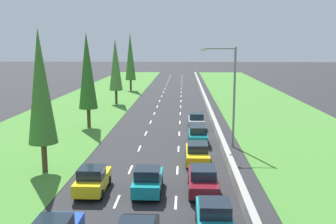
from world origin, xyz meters
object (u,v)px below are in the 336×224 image
Objects in this scene: poplar_tree_second at (41,87)px; poplar_tree_fourth at (116,65)px; poplar_tree_third at (87,71)px; yellow_sedan_right_lane at (197,153)px; street_light_mast at (231,90)px; teal_hatchback_centre_lane at (148,181)px; teal_hatchback_right_lane_fifth at (198,135)px; silver_hatchback_right_lane at (196,121)px; poplar_tree_fifth at (130,57)px; maroon_sedan_right_lane at (203,179)px; teal_hatchback_right_lane at (214,217)px; yellow_hatchback_left_lane_third at (93,180)px.

poplar_tree_fourth is at bearing 90.69° from poplar_tree_second.
poplar_tree_third is at bearing -90.26° from poplar_tree_fourth.
street_light_mast is (3.06, 5.11, 4.42)m from yellow_sedan_right_lane.
teal_hatchback_centre_lane reaches higher than yellow_sedan_right_lane.
silver_hatchback_right_lane is at bearing 89.39° from teal_hatchback_right_lane_fifth.
silver_hatchback_right_lane is at bearing -55.29° from poplar_tree_fourth.
poplar_tree_fifth is 1.28× the size of street_light_mast.
poplar_tree_fifth is (-0.53, 50.85, 0.59)m from poplar_tree_second.
yellow_sedan_right_lane is 0.45× the size of poplar_tree_fourth.
poplar_tree_fourth reaches higher than teal_hatchback_centre_lane.
poplar_tree_third is (-11.78, 18.80, 5.53)m from maroon_sedan_right_lane.
street_light_mast is at bearing 61.17° from teal_hatchback_centre_lane.
poplar_tree_fifth reaches higher than yellow_sedan_right_lane.
poplar_tree_second is (-11.43, -8.66, 5.39)m from teal_hatchback_right_lane_fifth.
teal_hatchback_right_lane_fifth is (0.13, 12.05, 0.02)m from maroon_sedan_right_lane.
maroon_sedan_right_lane is 6.05m from yellow_sedan_right_lane.
teal_hatchback_centre_lane is 6.26m from teal_hatchback_right_lane.
teal_hatchback_right_lane_fifth is 15.32m from poplar_tree_second.
poplar_tree_second is 0.90× the size of poplar_tree_fifth.
teal_hatchback_centre_lane is 12.97m from teal_hatchback_right_lane_fifth.
poplar_tree_fourth is (-11.82, 24.26, 5.27)m from teal_hatchback_right_lane_fifth.
teal_hatchback_right_lane_fifth is at bearing -64.01° from poplar_tree_fourth.
yellow_hatchback_left_lane_third is 0.34× the size of poplar_tree_fifth.
teal_hatchback_right_lane is at bearing -35.02° from yellow_hatchback_left_lane_third.
yellow_sedan_right_lane is at bearing -76.35° from poplar_tree_fifth.
poplar_tree_second is (-11.30, 3.39, 5.42)m from maroon_sedan_right_lane.
yellow_hatchback_left_lane_third is 7.92m from poplar_tree_second.
teal_hatchback_right_lane is 43.76m from poplar_tree_fourth.
silver_hatchback_right_lane is (3.64, 19.55, 0.00)m from teal_hatchback_centre_lane.
maroon_sedan_right_lane is 22.87m from poplar_tree_third.
maroon_sedan_right_lane is 12.99m from poplar_tree_second.
street_light_mast is (9.84, 11.55, 4.40)m from yellow_hatchback_left_lane_third.
poplar_tree_fourth is at bearing 110.92° from yellow_sedan_right_lane.
poplar_tree_third is at bearing 150.43° from teal_hatchback_right_lane_fifth.
silver_hatchback_right_lane is 21.55m from poplar_tree_fourth.
poplar_tree_fifth is (-4.92, 54.63, 5.98)m from yellow_hatchback_left_lane_third.
street_light_mast is at bearing 75.26° from maroon_sedan_right_lane.
yellow_sedan_right_lane is 1.15× the size of silver_hatchback_right_lane.
silver_hatchback_right_lane is 1.00× the size of yellow_hatchback_left_lane_third.
poplar_tree_fourth is at bearing 102.68° from teal_hatchback_centre_lane.
silver_hatchback_right_lane is 9.51m from street_light_mast.
poplar_tree_third is at bearing 104.23° from yellow_hatchback_left_lane_third.
poplar_tree_third is (-8.34, 19.22, 5.50)m from teal_hatchback_centre_lane.
poplar_tree_fourth reaches higher than yellow_hatchback_left_lane_third.
poplar_tree_third is 1.05× the size of poplar_tree_fourth.
teal_hatchback_right_lane_fifth is at bearing 74.06° from teal_hatchback_centre_lane.
poplar_tree_fifth reaches higher than teal_hatchback_centre_lane.
silver_hatchback_right_lane is (0.07, 7.08, 0.00)m from teal_hatchback_right_lane_fifth.
teal_hatchback_centre_lane and silver_hatchback_right_lane have the same top height.
poplar_tree_fourth reaches higher than maroon_sedan_right_lane.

